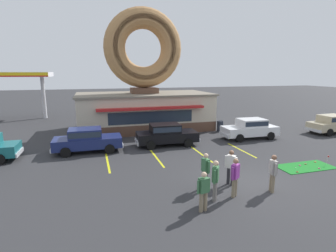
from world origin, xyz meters
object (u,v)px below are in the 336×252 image
object	(u,v)px
car_champagne	(333,123)
pedestrian_crossing_woman	(273,171)
putting_flag_pin	(328,158)
golf_ball	(296,168)
pedestrian_hooded_kid	(205,169)
pedestrian_clipboard_woman	(235,176)
trash_bin	(220,126)
pedestrian_leather_jacket_man	(204,190)
pedestrian_blue_sweater_man	(231,166)
car_black	(166,134)
pedestrian_beanie_man	(215,178)
car_navy	(87,139)
car_white	(250,128)

from	to	relation	value
car_champagne	pedestrian_crossing_woman	bearing A→B (deg)	-146.51
putting_flag_pin	pedestrian_crossing_woman	world-z (taller)	pedestrian_crossing_woman
golf_ball	pedestrian_hooded_kid	world-z (taller)	pedestrian_hooded_kid
pedestrian_hooded_kid	pedestrian_clipboard_woman	distance (m)	1.38
trash_bin	pedestrian_clipboard_woman	bearing A→B (deg)	-114.70
pedestrian_leather_jacket_man	pedestrian_blue_sweater_man	bearing A→B (deg)	40.31
car_champagne	pedestrian_hooded_kid	distance (m)	17.15
pedestrian_crossing_woman	pedestrian_leather_jacket_man	bearing A→B (deg)	-169.34
car_black	pedestrian_beanie_man	xyz separation A→B (m)	(-0.40, -8.72, 0.10)
car_navy	pedestrian_clipboard_woman	xyz separation A→B (m)	(6.11, -8.60, 0.08)
car_white	pedestrian_clipboard_woman	distance (m)	10.88
pedestrian_beanie_man	trash_bin	xyz separation A→B (m)	(6.37, 11.83, -0.47)
pedestrian_hooded_kid	pedestrian_leather_jacket_man	world-z (taller)	pedestrian_hooded_kid
car_white	trash_bin	size ratio (longest dim) A/B	4.72
pedestrian_blue_sweater_man	pedestrian_clipboard_woman	bearing A→B (deg)	-111.72
pedestrian_blue_sweater_man	pedestrian_leather_jacket_man	world-z (taller)	pedestrian_blue_sweater_man
pedestrian_hooded_kid	trash_bin	distance (m)	12.41
pedestrian_leather_jacket_man	pedestrian_hooded_kid	bearing A→B (deg)	63.65
car_navy	trash_bin	distance (m)	11.94
car_champagne	pedestrian_clipboard_woman	bearing A→B (deg)	-150.15
golf_ball	car_champagne	size ratio (longest dim) A/B	0.01
pedestrian_clipboard_woman	car_champagne	bearing A→B (deg)	29.85
car_navy	pedestrian_leather_jacket_man	size ratio (longest dim) A/B	2.88
pedestrian_leather_jacket_man	trash_bin	xyz separation A→B (m)	(7.18, 12.50, -0.38)
car_champagne	pedestrian_beanie_man	xyz separation A→B (m)	(-15.58, -8.46, 0.10)
pedestrian_blue_sweater_man	pedestrian_beanie_man	size ratio (longest dim) A/B	0.98
pedestrian_blue_sweater_man	pedestrian_clipboard_woman	xyz separation A→B (m)	(-0.46, -1.16, 0.01)
pedestrian_blue_sweater_man	pedestrian_leather_jacket_man	xyz separation A→B (m)	(-2.24, -1.90, -0.07)
car_black	pedestrian_blue_sweater_man	world-z (taller)	pedestrian_blue_sweater_man
pedestrian_beanie_man	pedestrian_crossing_woman	size ratio (longest dim) A/B	1.01
golf_ball	pedestrian_beanie_man	size ratio (longest dim) A/B	0.02
golf_ball	pedestrian_beanie_man	world-z (taller)	pedestrian_beanie_man
putting_flag_pin	car_white	bearing A→B (deg)	95.25
car_white	pedestrian_blue_sweater_man	bearing A→B (deg)	-128.67
car_black	pedestrian_crossing_woman	bearing A→B (deg)	-74.47
car_white	pedestrian_clipboard_woman	bearing A→B (deg)	-126.75
putting_flag_pin	pedestrian_clipboard_woman	size ratio (longest dim) A/B	0.32
pedestrian_crossing_woman	golf_ball	bearing A→B (deg)	32.93
car_navy	pedestrian_crossing_woman	distance (m)	11.76
car_champagne	golf_ball	bearing A→B (deg)	-146.33
car_black	pedestrian_leather_jacket_man	bearing A→B (deg)	-97.37
car_navy	trash_bin	xyz separation A→B (m)	(11.51, 3.15, -0.37)
car_white	pedestrian_hooded_kid	xyz separation A→B (m)	(-7.39, -7.65, 0.07)
pedestrian_clipboard_woman	pedestrian_hooded_kid	bearing A→B (deg)	129.66
car_black	pedestrian_blue_sweater_man	size ratio (longest dim) A/B	2.72
pedestrian_blue_sweater_man	pedestrian_crossing_woman	size ratio (longest dim) A/B	0.99
car_navy	pedestrian_hooded_kid	bearing A→B (deg)	-55.29
car_navy	pedestrian_clipboard_woman	size ratio (longest dim) A/B	2.68
pedestrian_crossing_woman	pedestrian_hooded_kid	bearing A→B (deg)	157.76
car_navy	pedestrian_blue_sweater_man	bearing A→B (deg)	-48.57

